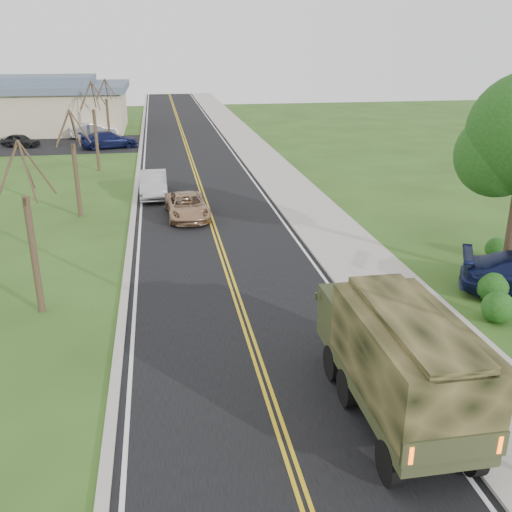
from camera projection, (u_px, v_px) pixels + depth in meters
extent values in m
plane|color=#2B4617|center=(300.00, 490.00, 12.21)|extent=(160.00, 160.00, 0.00)
cube|color=black|center=(189.00, 153.00, 49.10)|extent=(8.00, 120.00, 0.01)
cube|color=#9E998E|center=(237.00, 151.00, 49.73)|extent=(0.30, 120.00, 0.12)
cube|color=#9E998E|center=(256.00, 150.00, 50.01)|extent=(3.20, 120.00, 0.10)
cube|color=#9E998E|center=(140.00, 154.00, 48.43)|extent=(0.30, 120.00, 0.10)
sphere|color=#144313|center=(497.00, 155.00, 21.75)|extent=(3.24, 3.24, 3.24)
cylinder|color=#38281C|center=(34.00, 256.00, 19.58)|extent=(0.24, 0.24, 4.20)
cylinder|color=#38281C|center=(37.00, 168.00, 18.71)|extent=(1.01, 0.33, 1.90)
cylinder|color=#38281C|center=(27.00, 167.00, 19.12)|extent=(0.13, 1.29, 1.74)
cylinder|color=#38281C|center=(8.00, 168.00, 18.61)|extent=(0.98, 0.43, 1.90)
cylinder|color=#38281C|center=(6.00, 175.00, 18.04)|extent=(0.79, 1.05, 1.77)
cylinder|color=#38281C|center=(27.00, 171.00, 18.18)|extent=(0.58, 0.90, 1.90)
cylinder|color=#38281C|center=(77.00, 181.00, 30.69)|extent=(0.24, 0.24, 3.96)
cylinder|color=#38281C|center=(80.00, 127.00, 29.87)|extent=(0.96, 0.32, 1.79)
cylinder|color=#38281C|center=(73.00, 127.00, 30.25)|extent=(0.12, 1.22, 1.65)
cylinder|color=#38281C|center=(63.00, 127.00, 29.77)|extent=(0.93, 0.41, 1.79)
cylinder|color=#38281C|center=(63.00, 130.00, 29.24)|extent=(0.75, 0.99, 1.67)
cylinder|color=#38281C|center=(75.00, 128.00, 29.37)|extent=(0.55, 0.85, 1.80)
cylinder|color=#38281C|center=(97.00, 141.00, 41.68)|extent=(0.24, 0.24, 4.44)
cylinder|color=#38281C|center=(100.00, 95.00, 40.75)|extent=(1.07, 0.35, 2.00)
cylinder|color=#38281C|center=(94.00, 96.00, 41.18)|extent=(0.13, 1.36, 1.84)
cylinder|color=#38281C|center=(85.00, 95.00, 40.64)|extent=(1.03, 0.46, 2.00)
cylinder|color=#38281C|center=(85.00, 97.00, 40.04)|extent=(0.83, 1.10, 1.87)
cylinder|color=#38281C|center=(96.00, 96.00, 40.19)|extent=(0.61, 0.95, 2.01)
cylinder|color=#38281C|center=(108.00, 122.00, 52.81)|extent=(0.24, 0.24, 4.08)
cylinder|color=#38281C|center=(111.00, 89.00, 51.96)|extent=(0.99, 0.33, 1.84)
cylinder|color=#38281C|center=(106.00, 89.00, 52.36)|extent=(0.13, 1.25, 1.69)
cylinder|color=#38281C|center=(100.00, 89.00, 51.86)|extent=(0.95, 0.42, 1.85)
cylinder|color=#38281C|center=(101.00, 90.00, 51.31)|extent=(0.77, 1.02, 1.72)
cylinder|color=#38281C|center=(108.00, 89.00, 51.44)|extent=(0.57, 0.88, 1.85)
cube|color=tan|center=(28.00, 111.00, 60.59)|extent=(20.00, 12.00, 4.20)
cube|color=#475466|center=(25.00, 87.00, 59.74)|extent=(21.00, 13.00, 0.70)
cube|color=#475466|center=(24.00, 80.00, 59.50)|extent=(14.00, 8.00, 0.90)
cube|color=black|center=(77.00, 145.00, 53.05)|extent=(18.00, 10.00, 0.02)
cylinder|color=black|center=(390.00, 463.00, 12.28)|extent=(0.32, 1.00, 1.00)
cylinder|color=black|center=(472.00, 453.00, 12.58)|extent=(0.32, 1.00, 1.00)
cylinder|color=black|center=(348.00, 388.00, 14.95)|extent=(0.32, 1.00, 1.00)
cylinder|color=black|center=(416.00, 381.00, 15.25)|extent=(0.32, 1.00, 1.00)
cylinder|color=black|center=(333.00, 363.00, 16.12)|extent=(0.32, 1.00, 1.00)
cylinder|color=black|center=(397.00, 357.00, 16.42)|extent=(0.32, 1.00, 1.00)
cube|color=#343A1F|center=(391.00, 381.00, 14.44)|extent=(2.17, 6.33, 0.32)
cube|color=#343A1F|center=(362.00, 313.00, 16.30)|extent=(2.17, 1.72, 1.27)
cube|color=black|center=(353.00, 296.00, 16.99)|extent=(1.99, 0.07, 0.63)
cube|color=#343A1F|center=(405.00, 390.00, 13.65)|extent=(2.26, 4.80, 0.14)
cube|color=black|center=(408.00, 356.00, 13.32)|extent=(2.26, 4.80, 1.81)
cube|color=black|center=(412.00, 319.00, 12.98)|extent=(1.45, 4.80, 0.23)
cube|color=#343A1F|center=(455.00, 449.00, 11.36)|extent=(2.26, 0.11, 0.59)
cube|color=#FF590C|center=(411.00, 456.00, 11.16)|extent=(0.09, 0.04, 0.41)
cube|color=#FF590C|center=(500.00, 445.00, 11.46)|extent=(0.09, 0.04, 0.41)
imported|color=#A6805D|center=(187.00, 206.00, 30.91)|extent=(2.41, 4.77, 1.29)
imported|color=#AEAEB3|center=(153.00, 184.00, 35.11)|extent=(1.65, 4.67, 1.53)
cube|color=#174123|center=(502.00, 390.00, 14.86)|extent=(0.71, 0.64, 0.80)
imported|color=black|center=(20.00, 140.00, 51.72)|extent=(3.74, 2.60, 1.18)
imported|color=silver|center=(94.00, 130.00, 56.46)|extent=(4.82, 2.60, 1.51)
imported|color=#10153D|center=(109.00, 140.00, 51.14)|extent=(5.45, 3.27, 1.48)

